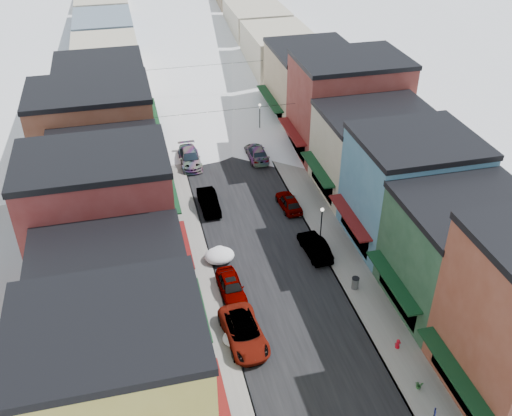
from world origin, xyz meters
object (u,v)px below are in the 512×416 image
car_dark_hatch (209,202)px  fire_hydrant (398,344)px  trash_can (355,283)px  streetlamp_near (321,221)px  car_green_sedan (315,246)px  car_silver_sedan (231,286)px  car_white_suv (244,332)px

car_dark_hatch → fire_hydrant: bearing=-66.0°
car_dark_hatch → trash_can: bearing=-58.2°
car_dark_hatch → trash_can: car_dark_hatch is taller
fire_hydrant → streetlamp_near: 13.75m
car_green_sedan → car_silver_sedan: bearing=18.7°
car_white_suv → streetlamp_near: streetlamp_near is taller
car_green_sedan → streetlamp_near: 2.34m
streetlamp_near → car_silver_sedan: bearing=-153.6°
car_silver_sedan → streetlamp_near: (9.36, 4.66, 1.84)m
car_silver_sedan → fire_hydrant: (10.75, -8.86, -0.29)m
fire_hydrant → trash_can: 6.98m
car_green_sedan → trash_can: (1.72, -5.42, -0.11)m
car_dark_hatch → car_white_suv: bearing=-92.9°
car_dark_hatch → fire_hydrant: (10.35, -21.99, -0.31)m
trash_can → fire_hydrant: bearing=-85.3°
car_green_sedan → streetlamp_near: bearing=-132.1°
car_white_suv → trash_can: 10.87m
car_dark_hatch → streetlamp_near: 12.47m
car_dark_hatch → fire_hydrant: 24.31m
car_silver_sedan → car_green_sedan: size_ratio=0.97×
car_white_suv → trash_can: car_white_suv is taller
car_silver_sedan → car_green_sedan: (8.46, 3.52, 0.00)m
car_silver_sedan → fire_hydrant: car_silver_sedan is taller
car_silver_sedan → car_dark_hatch: size_ratio=0.95×
car_white_suv → car_green_sedan: car_white_suv is taller
car_white_suv → fire_hydrant: bearing=-22.2°
car_dark_hatch → car_green_sedan: 12.55m
car_green_sedan → fire_hydrant: size_ratio=6.18×
car_white_suv → car_dark_hatch: car_white_suv is taller
car_silver_sedan → trash_can: car_silver_sedan is taller
car_green_sedan → fire_hydrant: bearing=96.7°
fire_hydrant → trash_can: trash_can is taller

